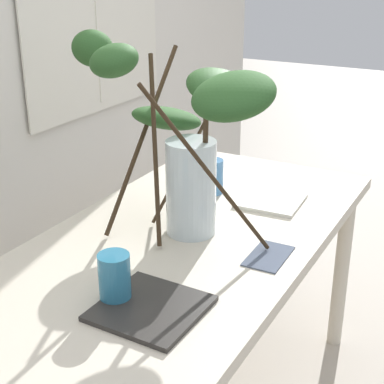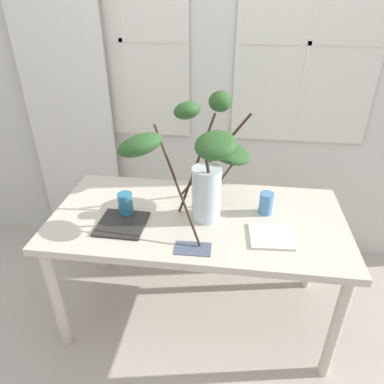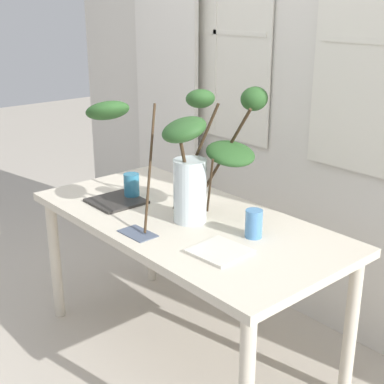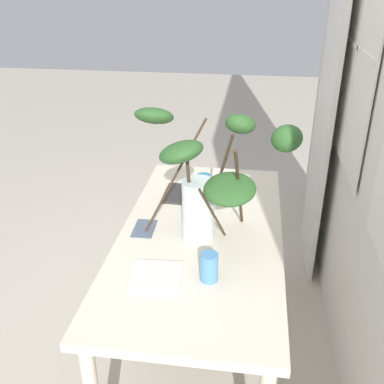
{
  "view_description": "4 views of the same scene",
  "coord_description": "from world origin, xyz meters",
  "px_view_note": "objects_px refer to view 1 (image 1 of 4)",
  "views": [
    {
      "loc": [
        -1.36,
        -0.79,
        1.52
      ],
      "look_at": [
        -0.02,
        -0.05,
        0.89
      ],
      "focal_mm": 54.89,
      "sensor_mm": 36.0,
      "label": 1
    },
    {
      "loc": [
        0.17,
        -1.54,
        1.77
      ],
      "look_at": [
        -0.02,
        -0.05,
        0.9
      ],
      "focal_mm": 32.72,
      "sensor_mm": 36.0,
      "label": 2
    },
    {
      "loc": [
        1.78,
        -1.5,
        1.67
      ],
      "look_at": [
        0.07,
        -0.02,
        0.87
      ],
      "focal_mm": 50.9,
      "sensor_mm": 36.0,
      "label": 3
    },
    {
      "loc": [
        1.82,
        0.22,
        1.86
      ],
      "look_at": [
        0.12,
        -0.03,
        1.0
      ],
      "focal_mm": 41.99,
      "sensor_mm": 36.0,
      "label": 4
    }
  ],
  "objects_px": {
    "drinking_glass_blue_left": "(115,278)",
    "drinking_glass_blue_right": "(213,176)",
    "plate_square_left": "(151,308)",
    "dining_table": "(181,260)",
    "vase_with_branches": "(181,132)",
    "plate_square_right": "(271,201)"
  },
  "relations": [
    {
      "from": "dining_table",
      "to": "plate_square_right",
      "type": "bearing_deg",
      "value": -20.03
    },
    {
      "from": "drinking_glass_blue_left",
      "to": "drinking_glass_blue_right",
      "type": "bearing_deg",
      "value": 8.52
    },
    {
      "from": "vase_with_branches",
      "to": "drinking_glass_blue_left",
      "type": "height_order",
      "value": "vase_with_branches"
    },
    {
      "from": "drinking_glass_blue_left",
      "to": "drinking_glass_blue_right",
      "type": "distance_m",
      "value": 0.74
    },
    {
      "from": "dining_table",
      "to": "plate_square_left",
      "type": "relative_size",
      "value": 6.48
    },
    {
      "from": "drinking_glass_blue_right",
      "to": "plate_square_right",
      "type": "height_order",
      "value": "drinking_glass_blue_right"
    },
    {
      "from": "dining_table",
      "to": "plate_square_right",
      "type": "height_order",
      "value": "plate_square_right"
    },
    {
      "from": "drinking_glass_blue_right",
      "to": "plate_square_right",
      "type": "distance_m",
      "value": 0.22
    },
    {
      "from": "dining_table",
      "to": "plate_square_right",
      "type": "distance_m",
      "value": 0.41
    },
    {
      "from": "drinking_glass_blue_left",
      "to": "plate_square_left",
      "type": "distance_m",
      "value": 0.11
    },
    {
      "from": "drinking_glass_blue_right",
      "to": "plate_square_right",
      "type": "xyz_separation_m",
      "value": [
        0.02,
        -0.21,
        -0.05
      ]
    },
    {
      "from": "dining_table",
      "to": "plate_square_right",
      "type": "relative_size",
      "value": 7.57
    },
    {
      "from": "plate_square_right",
      "to": "vase_with_branches",
      "type": "bearing_deg",
      "value": 156.53
    },
    {
      "from": "vase_with_branches",
      "to": "drinking_glass_blue_left",
      "type": "xyz_separation_m",
      "value": [
        -0.41,
        -0.05,
        -0.25
      ]
    },
    {
      "from": "drinking_glass_blue_right",
      "to": "plate_square_left",
      "type": "height_order",
      "value": "drinking_glass_blue_right"
    },
    {
      "from": "plate_square_right",
      "to": "drinking_glass_blue_right",
      "type": "bearing_deg",
      "value": 94.61
    },
    {
      "from": "dining_table",
      "to": "vase_with_branches",
      "type": "bearing_deg",
      "value": 28.48
    },
    {
      "from": "plate_square_left",
      "to": "vase_with_branches",
      "type": "bearing_deg",
      "value": 19.97
    },
    {
      "from": "drinking_glass_blue_right",
      "to": "plate_square_left",
      "type": "relative_size",
      "value": 0.51
    },
    {
      "from": "plate_square_left",
      "to": "drinking_glass_blue_right",
      "type": "bearing_deg",
      "value": 15.89
    },
    {
      "from": "vase_with_branches",
      "to": "drinking_glass_blue_right",
      "type": "relative_size",
      "value": 6.79
    },
    {
      "from": "plate_square_right",
      "to": "drinking_glass_blue_left",
      "type": "bearing_deg",
      "value": 172.21
    }
  ]
}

